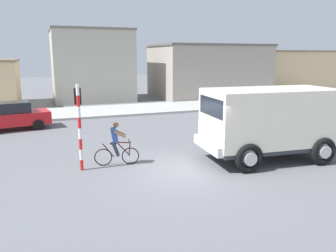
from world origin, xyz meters
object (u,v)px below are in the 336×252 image
object	(u,v)px
cyclist	(116,144)
car_red_near	(11,116)
truck_foreground	(269,119)
traffic_light_pole	(79,115)

from	to	relation	value
cyclist	car_red_near	bearing A→B (deg)	116.99
cyclist	car_red_near	world-z (taller)	cyclist
truck_foreground	car_red_near	bearing A→B (deg)	136.22
cyclist	truck_foreground	bearing A→B (deg)	-13.41
cyclist	traffic_light_pole	bearing A→B (deg)	-177.76
traffic_light_pole	car_red_near	xyz separation A→B (m)	(-2.93, 8.45, -1.25)
traffic_light_pole	truck_foreground	bearing A→B (deg)	-10.61
traffic_light_pole	car_red_near	size ratio (longest dim) A/B	0.76
cyclist	car_red_near	distance (m)	9.43
car_red_near	traffic_light_pole	bearing A→B (deg)	-70.88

